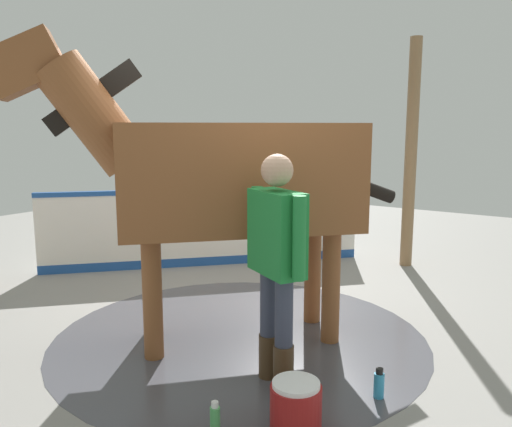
# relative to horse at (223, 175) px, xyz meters

# --- Properties ---
(ground_plane) EXTENTS (16.00, 16.00, 0.02)m
(ground_plane) POSITION_rel_horse_xyz_m (0.03, 0.37, -1.49)
(ground_plane) COLOR gray
(wet_patch) EXTENTS (3.35, 3.35, 0.00)m
(wet_patch) POSITION_rel_horse_xyz_m (0.09, 0.10, -1.48)
(wet_patch) COLOR #4C4C54
(wet_patch) RESTS_ON ground
(barrier_wall) EXTENTS (3.03, 3.24, 1.07)m
(barrier_wall) POSITION_rel_horse_xyz_m (-1.77, 1.84, -0.99)
(barrier_wall) COLOR white
(barrier_wall) RESTS_ON ground
(roof_post_far) EXTENTS (0.16, 0.16, 3.04)m
(roof_post_far) POSITION_rel_horse_xyz_m (0.51, 3.41, 0.04)
(roof_post_far) COLOR olive
(roof_post_far) RESTS_ON ground
(horse) EXTENTS (2.50, 2.65, 2.64)m
(horse) POSITION_rel_horse_xyz_m (0.00, 0.00, 0.00)
(horse) COLOR brown
(horse) RESTS_ON ground
(handler) EXTENTS (0.61, 0.42, 1.70)m
(handler) POSITION_rel_horse_xyz_m (0.81, -0.43, -0.49)
(handler) COLOR #47331E
(handler) RESTS_ON ground
(wash_bucket) EXTENTS (0.33, 0.33, 0.32)m
(wash_bucket) POSITION_rel_horse_xyz_m (1.24, -0.87, -1.32)
(wash_bucket) COLOR maroon
(wash_bucket) RESTS_ON ground
(bottle_shampoo) EXTENTS (0.07, 0.07, 0.22)m
(bottle_shampoo) POSITION_rel_horse_xyz_m (1.53, -0.20, -1.38)
(bottle_shampoo) COLOR #3399CC
(bottle_shampoo) RESTS_ON ground
(bottle_spray) EXTENTS (0.06, 0.06, 0.21)m
(bottle_spray) POSITION_rel_horse_xyz_m (0.84, -1.18, -1.38)
(bottle_spray) COLOR #4CA559
(bottle_spray) RESTS_ON ground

